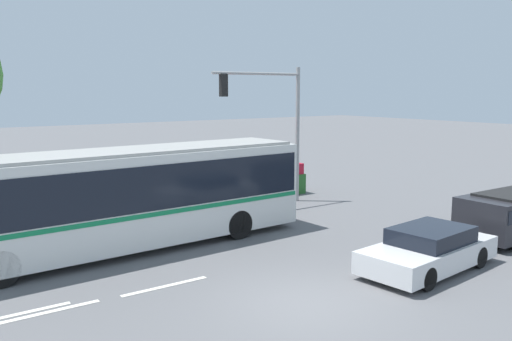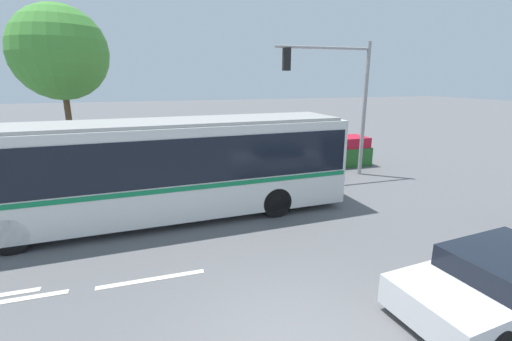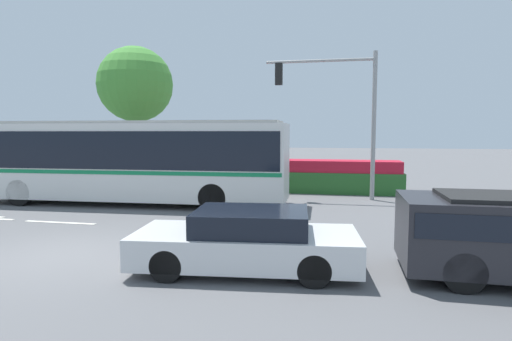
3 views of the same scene
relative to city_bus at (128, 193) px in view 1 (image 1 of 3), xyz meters
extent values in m
plane|color=#5B5B5E|center=(1.68, -6.62, -1.83)|extent=(140.00, 140.00, 0.00)
cube|color=silver|center=(0.01, 0.00, -0.15)|extent=(12.10, 2.93, 2.86)
cube|color=black|center=(0.01, 0.00, 0.31)|extent=(11.86, 2.96, 1.37)
cube|color=#147A47|center=(0.01, 0.00, -0.49)|extent=(11.98, 2.95, 0.14)
cube|color=#959592|center=(0.01, 0.00, 1.33)|extent=(11.61, 2.71, 0.10)
cylinder|color=black|center=(-4.03, -1.24, -1.33)|extent=(1.01, 0.34, 1.00)
cylinder|color=black|center=(3.53, -0.94, -1.33)|extent=(1.01, 0.34, 1.00)
cylinder|color=black|center=(3.45, 1.21, -1.33)|extent=(1.01, 0.34, 1.00)
cube|color=silver|center=(6.06, -6.80, -1.35)|extent=(4.62, 2.28, 0.62)
cube|color=black|center=(6.18, -6.79, -0.82)|extent=(2.38, 1.85, 0.45)
cylinder|color=black|center=(4.77, -7.75, -1.52)|extent=(0.63, 0.28, 0.62)
cylinder|color=black|center=(4.61, -6.11, -1.52)|extent=(0.63, 0.28, 0.62)
cylinder|color=black|center=(7.47, -7.49, -1.52)|extent=(0.63, 0.28, 0.62)
cylinder|color=black|center=(7.32, -5.85, -1.52)|extent=(0.63, 0.28, 0.62)
cylinder|color=black|center=(10.05, -5.56, -1.46)|extent=(0.73, 0.27, 0.73)
cylinder|color=gray|center=(9.26, 2.79, 1.20)|extent=(0.18, 0.18, 6.06)
cylinder|color=gray|center=(7.03, 2.79, 3.91)|extent=(4.45, 0.12, 0.12)
cube|color=black|center=(5.33, 2.79, 3.41)|extent=(0.30, 0.22, 0.90)
cylinder|color=red|center=(5.33, 2.91, 3.71)|extent=(0.18, 0.02, 0.18)
cylinder|color=yellow|center=(5.33, 2.91, 3.41)|extent=(0.18, 0.02, 0.18)
cylinder|color=green|center=(5.33, 2.91, 3.11)|extent=(0.18, 0.02, 0.18)
cube|color=#286028|center=(5.41, 4.69, -1.34)|extent=(10.71, 1.57, 0.97)
cube|color=#B7192D|center=(5.41, 4.69, -0.59)|extent=(10.49, 1.49, 0.53)
cube|color=silver|center=(-0.54, -3.64, -1.82)|extent=(2.40, 0.16, 0.01)
cube|color=silver|center=(-3.48, -3.58, -1.82)|extent=(2.40, 0.16, 0.01)
cube|color=silver|center=(-4.08, -3.30, -1.82)|extent=(2.40, 0.16, 0.01)
camera|label=1|loc=(-6.39, -15.88, 3.22)|focal=37.75mm
camera|label=2|loc=(-0.36, -11.05, 2.65)|focal=24.20mm
camera|label=3|loc=(7.87, -14.75, 0.94)|focal=28.96mm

